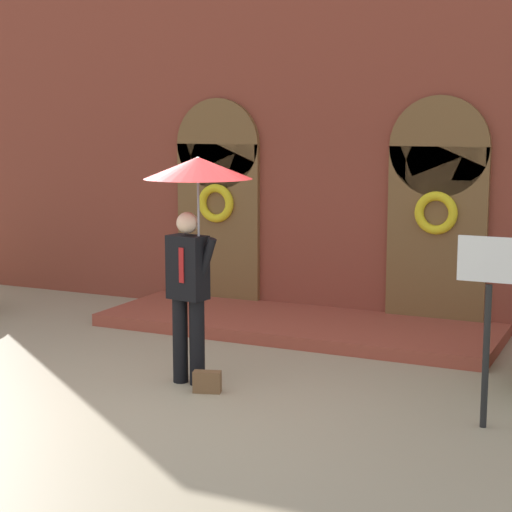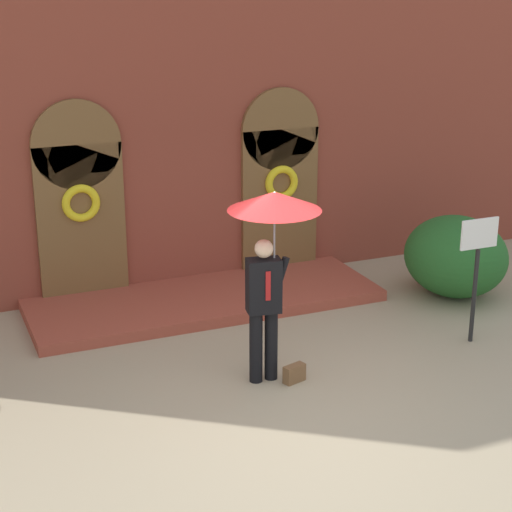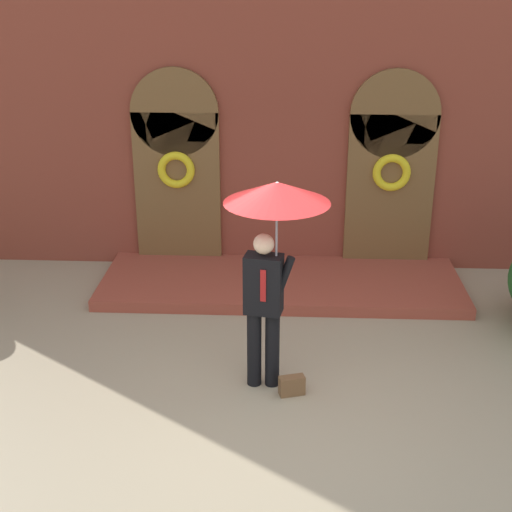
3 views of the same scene
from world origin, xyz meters
name	(u,v)px [view 1 (image 1 of 3)]	position (x,y,z in m)	size (l,w,h in m)	color
ground_plane	(180,398)	(0.00, 0.00, 0.00)	(80.00, 80.00, 0.00)	tan
building_facade	(329,124)	(0.00, 4.15, 2.68)	(14.00, 2.30, 5.60)	brown
person_with_umbrella	(195,201)	(-0.06, 0.47, 1.91)	(1.10, 1.10, 2.36)	black
handbag	(207,382)	(0.16, 0.27, 0.11)	(0.28, 0.12, 0.22)	brown
sign_post	(488,300)	(2.88, 0.44, 1.16)	(0.56, 0.06, 1.72)	black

